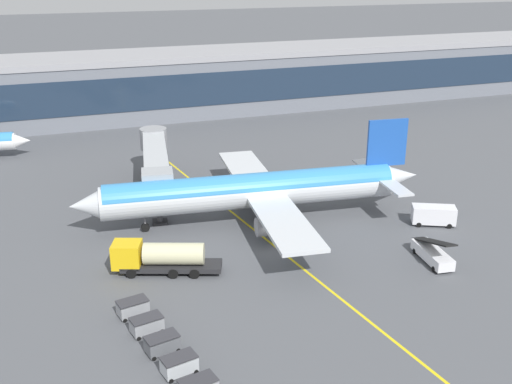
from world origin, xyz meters
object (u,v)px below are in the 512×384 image
object	(u,v)px
main_airliner	(254,190)
baggage_cart_2	(162,343)
crew_van	(433,214)
baggage_cart_4	(133,307)
baggage_cart_1	(179,364)
belt_loader	(432,253)
baggage_cart_3	(147,324)
fuel_tanker	(160,257)

from	to	relation	value
main_airliner	baggage_cart_2	distance (m)	27.55
main_airliner	crew_van	world-z (taller)	main_airliner
crew_van	baggage_cart_4	size ratio (longest dim) A/B	1.86
baggage_cart_1	baggage_cart_2	world-z (taller)	same
belt_loader	baggage_cart_3	size ratio (longest dim) A/B	2.42
baggage_cart_2	baggage_cart_4	world-z (taller)	same
baggage_cart_1	baggage_cart_3	world-z (taller)	same
crew_van	baggage_cart_4	xyz separation A→B (m)	(-36.75, -7.63, -0.53)
main_airliner	baggage_cart_2	bearing A→B (deg)	-125.62
belt_loader	baggage_cart_3	bearing A→B (deg)	-175.08
fuel_tanker	main_airliner	bearing A→B (deg)	34.02
belt_loader	crew_van	bearing A→B (deg)	54.51
belt_loader	baggage_cart_4	distance (m)	30.95
baggage_cart_4	baggage_cart_2	bearing A→B (deg)	-78.57
belt_loader	baggage_cart_2	world-z (taller)	belt_loader
crew_van	baggage_cart_1	size ratio (longest dim) A/B	1.86
crew_van	baggage_cart_2	size ratio (longest dim) A/B	1.86
baggage_cart_1	baggage_cart_4	size ratio (longest dim) A/B	1.00
fuel_tanker	baggage_cart_4	world-z (taller)	fuel_tanker
crew_van	baggage_cart_3	world-z (taller)	crew_van
main_airliner	baggage_cart_3	world-z (taller)	main_airliner
fuel_tanker	baggage_cart_3	xyz separation A→B (m)	(-3.29, -10.14, -0.96)
baggage_cart_3	main_airliner	bearing A→B (deg)	49.06
main_airliner	belt_loader	bearing A→B (deg)	-50.21
main_airliner	baggage_cart_2	xyz separation A→B (m)	(-15.94, -22.24, -3.19)
crew_van	baggage_cart_2	world-z (taller)	crew_van
main_airliner	crew_van	xyz separation A→B (m)	(19.55, -8.34, -2.66)
baggage_cart_3	baggage_cart_4	distance (m)	3.20
main_airliner	crew_van	bearing A→B (deg)	-23.11
baggage_cart_4	baggage_cart_1	bearing A→B (deg)	-78.57
belt_loader	baggage_cart_1	distance (m)	30.37
baggage_cart_2	baggage_cart_4	xyz separation A→B (m)	(-1.27, 6.27, 0.00)
crew_van	baggage_cart_2	xyz separation A→B (m)	(-35.49, -13.90, -0.53)
fuel_tanker	crew_van	size ratio (longest dim) A/B	2.03
fuel_tanker	baggage_cart_2	xyz separation A→B (m)	(-2.66, -13.28, -0.96)
crew_van	belt_loader	distance (m)	10.02
baggage_cart_1	baggage_cart_2	size ratio (longest dim) A/B	1.00
main_airliner	baggage_cart_4	xyz separation A→B (m)	(-17.21, -15.97, -3.19)
baggage_cart_1	fuel_tanker	bearing A→B (deg)	82.97
main_airliner	belt_loader	world-z (taller)	main_airliner
baggage_cart_2	baggage_cart_3	world-z (taller)	same
fuel_tanker	baggage_cart_2	world-z (taller)	fuel_tanker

